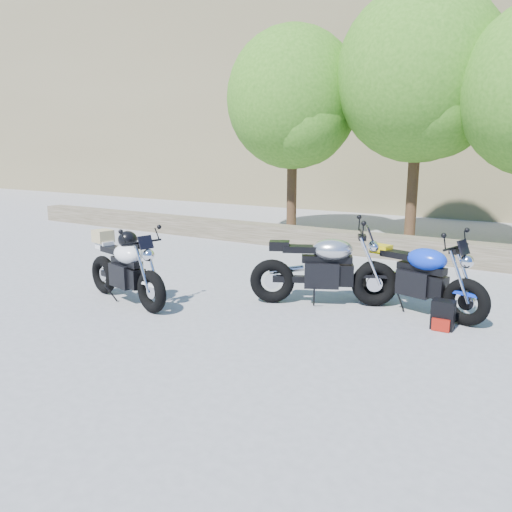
# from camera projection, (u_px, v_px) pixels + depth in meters

# --- Properties ---
(ground) EXTENTS (90.00, 90.00, 0.00)m
(ground) POSITION_uv_depth(u_px,v_px,m) (208.00, 317.00, 7.25)
(ground) COLOR gray
(ground) RESTS_ON ground
(stone_wall) EXTENTS (22.00, 0.55, 0.50)m
(stone_wall) POSITION_uv_depth(u_px,v_px,m) (351.00, 242.00, 11.75)
(stone_wall) COLOR #4E4734
(stone_wall) RESTS_ON ground
(tree_decid_left) EXTENTS (3.67, 3.67, 5.62)m
(tree_decid_left) POSITION_uv_depth(u_px,v_px,m) (295.00, 104.00, 13.65)
(tree_decid_left) COLOR #382314
(tree_decid_left) RESTS_ON ground
(tree_decid_mid) EXTENTS (4.08, 4.08, 6.24)m
(tree_decid_mid) POSITION_uv_depth(u_px,v_px,m) (423.00, 81.00, 12.17)
(tree_decid_mid) COLOR #382314
(tree_decid_mid) RESTS_ON ground
(silver_bike) EXTENTS (2.14, 1.16, 1.15)m
(silver_bike) POSITION_uv_depth(u_px,v_px,m) (324.00, 270.00, 7.73)
(silver_bike) COLOR black
(silver_bike) RESTS_ON ground
(white_bike) EXTENTS (2.08, 0.77, 1.16)m
(white_bike) POSITION_uv_depth(u_px,v_px,m) (125.00, 267.00, 7.84)
(white_bike) COLOR black
(white_bike) RESTS_ON ground
(blue_bike) EXTENTS (2.13, 0.85, 1.09)m
(blue_bike) POSITION_uv_depth(u_px,v_px,m) (418.00, 278.00, 7.33)
(blue_bike) COLOR black
(blue_bike) RESTS_ON ground
(backpack) EXTENTS (0.30, 0.26, 0.40)m
(backpack) POSITION_uv_depth(u_px,v_px,m) (443.00, 315.00, 6.72)
(backpack) COLOR black
(backpack) RESTS_ON ground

